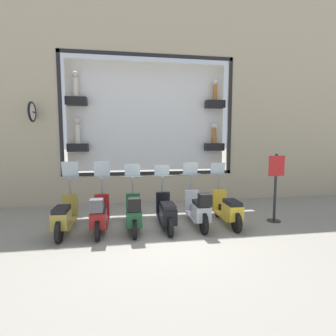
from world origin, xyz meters
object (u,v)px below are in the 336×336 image
scooter_red_4 (100,214)px  scooter_olive_5 (65,216)px  shop_sign_post (276,185)px  scooter_silver_1 (198,209)px  scooter_black_2 (166,212)px  scooter_yellow_0 (228,209)px  scooter_green_3 (134,213)px

scooter_red_4 → scooter_olive_5: size_ratio=1.00×
scooter_olive_5 → shop_sign_post: size_ratio=0.96×
scooter_red_4 → scooter_silver_1: bearing=-89.8°
scooter_black_2 → shop_sign_post: 3.09m
scooter_black_2 → shop_sign_post: bearing=-87.8°
scooter_yellow_0 → scooter_black_2: scooter_yellow_0 is taller
scooter_yellow_0 → scooter_red_4: scooter_red_4 is taller
scooter_silver_1 → shop_sign_post: size_ratio=0.97×
scooter_yellow_0 → scooter_olive_5: bearing=90.0°
scooter_red_4 → scooter_olive_5: scooter_red_4 is taller
scooter_silver_1 → shop_sign_post: 2.28m
scooter_olive_5 → scooter_black_2: bearing=-90.1°
scooter_green_3 → scooter_olive_5: (0.07, 1.63, -0.03)m
scooter_yellow_0 → shop_sign_post: size_ratio=0.96×
scooter_silver_1 → scooter_olive_5: 3.27m
scooter_yellow_0 → scooter_green_3: (-0.07, 2.45, 0.03)m
scooter_olive_5 → shop_sign_post: shop_sign_post is taller
scooter_silver_1 → scooter_black_2: 0.82m
scooter_silver_1 → shop_sign_post: bearing=-85.7°
shop_sign_post → scooter_red_4: bearing=92.1°
scooter_yellow_0 → scooter_olive_5: (0.00, 4.08, 0.00)m
scooter_silver_1 → scooter_red_4: 2.45m
scooter_green_3 → scooter_olive_5: 1.64m
scooter_black_2 → shop_sign_post: (0.11, -3.03, 0.60)m
scooter_yellow_0 → scooter_black_2: size_ratio=1.00×
scooter_yellow_0 → shop_sign_post: bearing=-85.5°
scooter_yellow_0 → scooter_red_4: 3.27m
scooter_silver_1 → shop_sign_post: shop_sign_post is taller
scooter_black_2 → shop_sign_post: size_ratio=0.96×
scooter_black_2 → scooter_olive_5: size_ratio=1.00×
scooter_yellow_0 → scooter_green_3: bearing=91.6°
scooter_black_2 → scooter_silver_1: bearing=-93.7°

